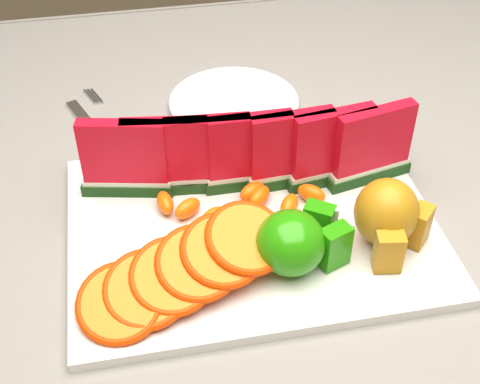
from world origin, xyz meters
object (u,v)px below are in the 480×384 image
at_px(platter, 253,227).
at_px(side_plate, 234,103).
at_px(apple_cluster, 297,241).
at_px(fork, 95,129).
at_px(pear_cluster, 389,215).

height_order(platter, side_plate, platter).
relative_size(apple_cluster, side_plate, 0.54).
bearing_deg(fork, side_plate, 6.54).
relative_size(pear_cluster, side_plate, 0.48).
relative_size(side_plate, fork, 0.99).
height_order(pear_cluster, fork, pear_cluster).
xyz_separation_m(apple_cluster, side_plate, (-0.01, 0.32, -0.04)).
xyz_separation_m(platter, side_plate, (0.03, 0.25, -0.00)).
distance_m(platter, apple_cluster, 0.08).
bearing_deg(platter, apple_cluster, -65.78).
xyz_separation_m(side_plate, fork, (-0.19, -0.02, -0.00)).
relative_size(platter, side_plate, 2.12).
distance_m(platter, pear_cluster, 0.15).
relative_size(apple_cluster, pear_cluster, 1.13).
bearing_deg(pear_cluster, platter, 157.21).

